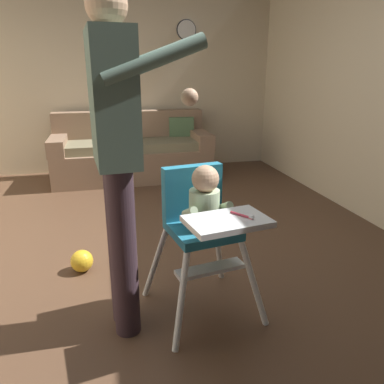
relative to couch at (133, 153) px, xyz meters
The scene contains 7 objects.
ground 2.46m from the couch, 96.37° to the right, with size 6.29×7.41×0.10m, color brown.
wall_far 1.21m from the couch, 117.41° to the left, with size 5.49×0.06×2.77m, color beige.
couch is the anchor object (origin of this frame).
high_chair 3.10m from the couch, 87.19° to the right, with size 0.69×0.79×0.92m.
adult_standing 3.20m from the couch, 95.52° to the right, with size 0.54×0.50×1.77m.
toy_ball 2.53m from the couch, 103.35° to the right, with size 0.16×0.16×0.16m, color gold.
wall_clock 1.86m from the couch, 29.21° to the left, with size 0.27×0.04×0.27m.
Camera 1 is at (-0.09, -2.56, 1.40)m, focal length 34.97 mm.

